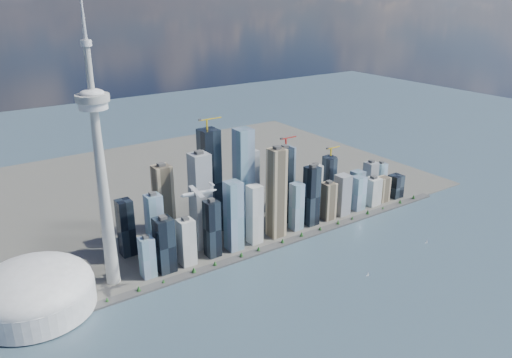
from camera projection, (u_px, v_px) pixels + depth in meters
ground at (343, 309)px, 870.09m from camera, size 4000.00×4000.00×0.00m
seawall at (261, 251)px, 1062.27m from camera, size 1100.00×22.00×4.00m
land at (170, 187)px, 1409.63m from camera, size 1400.00×900.00×3.00m
shoreline_trees at (261, 248)px, 1059.87m from camera, size 960.53×7.20×8.80m
skyscraper_cluster at (260, 197)px, 1132.33m from camera, size 736.00×142.00×265.77m
needle_tower at (100, 166)px, 867.22m from camera, size 56.00×56.00×550.50m
dome_stadium at (34, 291)px, 854.74m from camera, size 200.00×200.00×86.00m
airplane at (198, 192)px, 859.84m from camera, size 67.69×60.05×16.51m
sailboat_west at (368, 274)px, 972.21m from camera, size 6.05×3.37×8.52m
sailboat_east at (427, 242)px, 1098.48m from camera, size 6.50×3.60×9.14m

